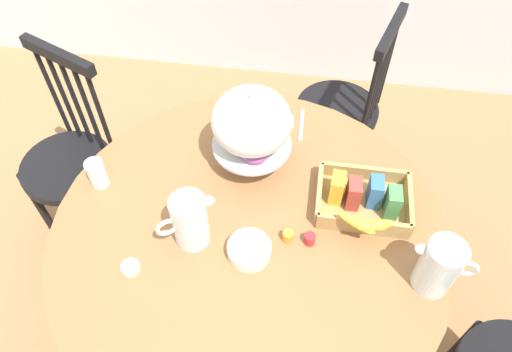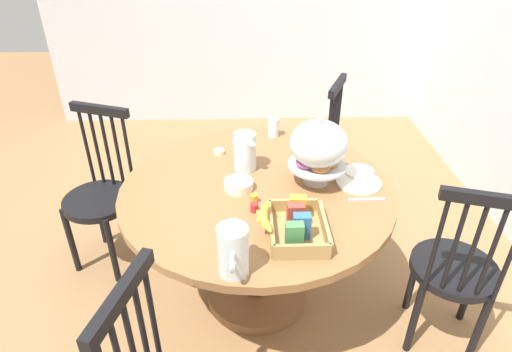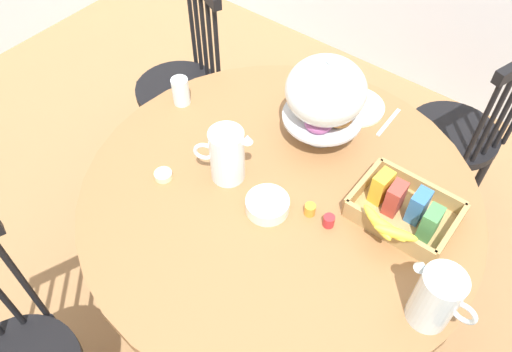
{
  "view_description": "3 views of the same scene",
  "coord_description": "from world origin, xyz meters",
  "px_view_note": "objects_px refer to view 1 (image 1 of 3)",
  "views": [
    {
      "loc": [
        0.21,
        -0.73,
        2.1
      ],
      "look_at": [
        0.06,
        0.25,
        0.84
      ],
      "focal_mm": 33.9,
      "sensor_mm": 36.0,
      "label": 1
    },
    {
      "loc": [
        1.83,
        0.04,
        1.89
      ],
      "look_at": [
        -0.04,
        0.1,
        0.74
      ],
      "focal_mm": 30.63,
      "sensor_mm": 36.0,
      "label": 2
    },
    {
      "loc": [
        0.64,
        -0.76,
        2.05
      ],
      "look_at": [
        -0.04,
        0.1,
        0.74
      ],
      "focal_mm": 35.51,
      "sensor_mm": 36.0,
      "label": 3
    }
  ],
  "objects_px": {
    "windsor_chair_far_side": "(71,163)",
    "pastry_stand_with_dome": "(252,124)",
    "butter_dish": "(131,268)",
    "cereal_basket": "(364,201)",
    "windsor_chair_facing_door": "(342,111)",
    "china_plate_small": "(245,113)",
    "drinking_glass": "(97,173)",
    "milk_pitcher": "(190,222)",
    "china_plate_large": "(266,121)",
    "orange_juice_pitcher": "(438,267)",
    "cereal_bowl": "(249,250)",
    "dining_table": "(250,258)"
  },
  "relations": [
    {
      "from": "china_plate_large",
      "to": "china_plate_small",
      "type": "xyz_separation_m",
      "value": [
        -0.09,
        0.02,
        0.01
      ]
    },
    {
      "from": "dining_table",
      "to": "orange_juice_pitcher",
      "type": "height_order",
      "value": "orange_juice_pitcher"
    },
    {
      "from": "dining_table",
      "to": "windsor_chair_far_side",
      "type": "relative_size",
      "value": 1.35
    },
    {
      "from": "dining_table",
      "to": "cereal_basket",
      "type": "distance_m",
      "value": 0.46
    },
    {
      "from": "windsor_chair_far_side",
      "to": "cereal_basket",
      "type": "distance_m",
      "value": 1.31
    },
    {
      "from": "cereal_basket",
      "to": "cereal_bowl",
      "type": "height_order",
      "value": "cereal_basket"
    },
    {
      "from": "windsor_chair_facing_door",
      "to": "windsor_chair_far_side",
      "type": "bearing_deg",
      "value": -156.96
    },
    {
      "from": "drinking_glass",
      "to": "milk_pitcher",
      "type": "bearing_deg",
      "value": -24.52
    },
    {
      "from": "cereal_bowl",
      "to": "drinking_glass",
      "type": "relative_size",
      "value": 1.27
    },
    {
      "from": "windsor_chair_far_side",
      "to": "pastry_stand_with_dome",
      "type": "relative_size",
      "value": 2.83
    },
    {
      "from": "windsor_chair_far_side",
      "to": "china_plate_small",
      "type": "distance_m",
      "value": 0.84
    },
    {
      "from": "milk_pitcher",
      "to": "butter_dish",
      "type": "relative_size",
      "value": 3.31
    },
    {
      "from": "china_plate_large",
      "to": "china_plate_small",
      "type": "bearing_deg",
      "value": 165.98
    },
    {
      "from": "china_plate_large",
      "to": "cereal_bowl",
      "type": "relative_size",
      "value": 1.57
    },
    {
      "from": "windsor_chair_facing_door",
      "to": "milk_pitcher",
      "type": "relative_size",
      "value": 4.91
    },
    {
      "from": "drinking_glass",
      "to": "butter_dish",
      "type": "relative_size",
      "value": 1.83
    },
    {
      "from": "orange_juice_pitcher",
      "to": "cereal_bowl",
      "type": "height_order",
      "value": "orange_juice_pitcher"
    },
    {
      "from": "windsor_chair_far_side",
      "to": "china_plate_small",
      "type": "bearing_deg",
      "value": 8.48
    },
    {
      "from": "milk_pitcher",
      "to": "cereal_bowl",
      "type": "height_order",
      "value": "milk_pitcher"
    },
    {
      "from": "orange_juice_pitcher",
      "to": "windsor_chair_far_side",
      "type": "bearing_deg",
      "value": 160.6
    },
    {
      "from": "orange_juice_pitcher",
      "to": "china_plate_large",
      "type": "distance_m",
      "value": 0.84
    },
    {
      "from": "pastry_stand_with_dome",
      "to": "cereal_bowl",
      "type": "distance_m",
      "value": 0.42
    },
    {
      "from": "china_plate_large",
      "to": "orange_juice_pitcher",
      "type": "bearing_deg",
      "value": -45.73
    },
    {
      "from": "orange_juice_pitcher",
      "to": "windsor_chair_facing_door",
      "type": "bearing_deg",
      "value": 104.57
    },
    {
      "from": "orange_juice_pitcher",
      "to": "drinking_glass",
      "type": "relative_size",
      "value": 1.82
    },
    {
      "from": "china_plate_small",
      "to": "drinking_glass",
      "type": "distance_m",
      "value": 0.61
    },
    {
      "from": "china_plate_small",
      "to": "dining_table",
      "type": "bearing_deg",
      "value": -79.11
    },
    {
      "from": "windsor_chair_facing_door",
      "to": "butter_dish",
      "type": "distance_m",
      "value": 1.32
    },
    {
      "from": "butter_dish",
      "to": "drinking_glass",
      "type": "bearing_deg",
      "value": 123.9
    },
    {
      "from": "pastry_stand_with_dome",
      "to": "china_plate_large",
      "type": "bearing_deg",
      "value": 83.71
    },
    {
      "from": "butter_dish",
      "to": "windsor_chair_facing_door",
      "type": "bearing_deg",
      "value": 59.46
    },
    {
      "from": "pastry_stand_with_dome",
      "to": "milk_pitcher",
      "type": "relative_size",
      "value": 1.73
    },
    {
      "from": "windsor_chair_far_side",
      "to": "pastry_stand_with_dome",
      "type": "distance_m",
      "value": 0.97
    },
    {
      "from": "pastry_stand_with_dome",
      "to": "butter_dish",
      "type": "relative_size",
      "value": 5.73
    },
    {
      "from": "pastry_stand_with_dome",
      "to": "cereal_basket",
      "type": "bearing_deg",
      "value": -20.8
    },
    {
      "from": "butter_dish",
      "to": "cereal_basket",
      "type": "bearing_deg",
      "value": 25.46
    },
    {
      "from": "china_plate_large",
      "to": "drinking_glass",
      "type": "distance_m",
      "value": 0.66
    },
    {
      "from": "windsor_chair_far_side",
      "to": "butter_dish",
      "type": "relative_size",
      "value": 16.25
    },
    {
      "from": "orange_juice_pitcher",
      "to": "cereal_basket",
      "type": "distance_m",
      "value": 0.32
    },
    {
      "from": "milk_pitcher",
      "to": "china_plate_small",
      "type": "bearing_deg",
      "value": 82.45
    },
    {
      "from": "cereal_bowl",
      "to": "orange_juice_pitcher",
      "type": "bearing_deg",
      "value": -1.5
    },
    {
      "from": "china_plate_small",
      "to": "butter_dish",
      "type": "bearing_deg",
      "value": -108.56
    },
    {
      "from": "cereal_basket",
      "to": "china_plate_large",
      "type": "xyz_separation_m",
      "value": [
        -0.38,
        0.36,
        -0.04
      ]
    },
    {
      "from": "windsor_chair_facing_door",
      "to": "drinking_glass",
      "type": "bearing_deg",
      "value": -137.36
    },
    {
      "from": "windsor_chair_far_side",
      "to": "orange_juice_pitcher",
      "type": "distance_m",
      "value": 1.58
    },
    {
      "from": "dining_table",
      "to": "drinking_glass",
      "type": "bearing_deg",
      "value": 168.08
    },
    {
      "from": "pastry_stand_with_dome",
      "to": "cereal_bowl",
      "type": "xyz_separation_m",
      "value": [
        0.05,
        -0.38,
        -0.17
      ]
    },
    {
      "from": "windsor_chair_far_side",
      "to": "drinking_glass",
      "type": "height_order",
      "value": "windsor_chair_far_side"
    },
    {
      "from": "orange_juice_pitcher",
      "to": "cereal_basket",
      "type": "bearing_deg",
      "value": 130.93
    },
    {
      "from": "windsor_chair_facing_door",
      "to": "china_plate_small",
      "type": "relative_size",
      "value": 6.5
    }
  ]
}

